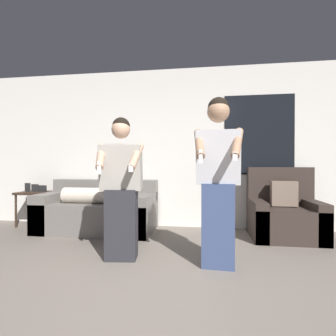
{
  "coord_description": "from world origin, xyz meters",
  "views": [
    {
      "loc": [
        0.49,
        -1.57,
        1.05
      ],
      "look_at": [
        0.08,
        1.23,
        1.02
      ],
      "focal_mm": 28.0,
      "sensor_mm": 36.0,
      "label": 1
    }
  ],
  "objects": [
    {
      "name": "person_right",
      "position": [
        0.61,
        1.18,
        0.89
      ],
      "size": [
        0.51,
        0.5,
        1.75
      ],
      "color": "#384770",
      "rests_on": "ground_plane"
    },
    {
      "name": "armchair",
      "position": [
        1.6,
        2.44,
        0.34
      ],
      "size": [
        0.95,
        0.8,
        1.02
      ],
      "color": "#332823",
      "rests_on": "ground_plane"
    },
    {
      "name": "wall_back",
      "position": [
        0.02,
        2.92,
        1.35
      ],
      "size": [
        6.93,
        0.07,
        2.7
      ],
      "color": "silver",
      "rests_on": "ground_plane"
    },
    {
      "name": "couch",
      "position": [
        -1.24,
        2.43,
        0.31
      ],
      "size": [
        1.81,
        0.89,
        0.8
      ],
      "color": "slate",
      "rests_on": "ground_plane"
    },
    {
      "name": "side_table",
      "position": [
        -2.49,
        2.62,
        0.51
      ],
      "size": [
        0.5,
        0.48,
        0.74
      ],
      "color": "#332319",
      "rests_on": "ground_plane"
    },
    {
      "name": "ground_plane",
      "position": [
        0.0,
        0.0,
        0.0
      ],
      "size": [
        14.0,
        14.0,
        0.0
      ],
      "primitive_type": "plane",
      "color": "slate"
    },
    {
      "name": "person_left",
      "position": [
        -0.45,
        1.24,
        0.79
      ],
      "size": [
        0.52,
        0.52,
        1.58
      ],
      "color": "#28282D",
      "rests_on": "ground_plane"
    }
  ]
}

